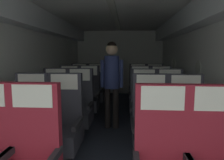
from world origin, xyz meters
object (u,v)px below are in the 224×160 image
seat_d_right_window (140,98)px  seat_e_left_aisle (96,90)px  seat_d_left_aisle (89,97)px  seat_b_left_aisle (63,127)px  seat_c_right_aisle (170,110)px  seat_d_left_window (69,97)px  seat_e_left_window (79,90)px  seat_e_right_aisle (155,91)px  seat_c_left_window (55,108)px  flight_attendant (112,75)px  seat_b_right_aisle (186,130)px  seat_c_right_window (144,110)px  seat_d_right_aisle (161,98)px  seat_c_left_aisle (79,108)px  seat_b_right_window (150,129)px  seat_e_right_window (138,90)px  seat_b_left_window (30,126)px

seat_d_right_window → seat_e_left_aisle: same height
seat_d_left_aisle → seat_b_left_aisle: bearing=-89.9°
seat_c_right_aisle → seat_d_left_window: (-1.98, 0.88, 0.00)m
seat_d_right_window → seat_e_left_window: same height
seat_d_left_window → seat_e_right_aisle: bearing=24.3°
seat_c_right_aisle → seat_e_right_aisle: bearing=90.2°
seat_e_left_window → seat_e_left_aisle: bearing=-1.4°
seat_c_left_window → seat_e_left_window: 1.77m
seat_c_left_window → flight_attendant: size_ratio=0.71×
seat_b_right_aisle → seat_c_right_window: 1.00m
seat_d_right_aisle → flight_attendant: size_ratio=0.71×
seat_c_left_aisle → seat_b_right_aisle: bearing=-30.5°
seat_d_left_aisle → seat_e_left_aisle: same height
seat_d_right_aisle → seat_d_left_window: bearing=179.6°
seat_b_right_window → seat_c_right_aisle: size_ratio=1.00×
seat_d_right_aisle → seat_e_right_window: 0.99m
seat_b_left_window → seat_d_left_aisle: size_ratio=1.00×
seat_e_right_window → seat_c_right_aisle: bearing=-76.2°
seat_b_left_window → seat_c_right_aisle: (1.98, 0.91, 0.00)m
seat_b_right_window → seat_c_left_aisle: (-1.12, 0.89, 0.00)m
seat_d_left_window → seat_d_right_window: bearing=0.2°
seat_d_right_window → seat_e_right_aisle: same height
seat_e_right_aisle → seat_c_left_window: bearing=-137.9°
seat_b_left_aisle → seat_e_left_window: bearing=99.2°
seat_e_right_aisle → seat_d_right_window: bearing=-116.0°
seat_c_left_aisle → flight_attendant: size_ratio=0.71×
seat_e_right_aisle → seat_e_right_window: bearing=-178.1°
seat_d_right_window → flight_attendant: bearing=-140.2°
seat_d_left_aisle → seat_e_right_window: (1.11, 0.88, 0.00)m
seat_b_left_window → seat_b_right_aisle: bearing=-0.3°
seat_d_right_aisle → flight_attendant: bearing=-155.8°
flight_attendant → seat_e_right_aisle: bearing=68.1°
seat_b_right_window → seat_d_right_aisle: 1.81m
seat_e_left_window → seat_e_left_aisle: 0.44m
flight_attendant → seat_d_left_window: bearing=168.8°
seat_b_left_aisle → seat_e_right_aisle: (1.54, 2.67, 0.00)m
seat_b_left_aisle → seat_d_left_window: same height
seat_b_left_window → seat_e_left_aisle: same height
seat_b_right_aisle → seat_c_left_window: bearing=155.3°
seat_b_left_aisle → seat_c_left_aisle: 0.89m
seat_c_left_window → seat_d_left_aisle: bearing=64.2°
seat_b_right_window → seat_d_left_window: 2.36m
seat_d_left_aisle → seat_e_left_window: size_ratio=1.00×
seat_c_right_window → seat_b_left_window: bearing=-150.2°
seat_b_left_window → seat_c_left_aisle: 1.00m
seat_b_right_window → seat_d_right_window: size_ratio=1.00×
seat_b_left_aisle → seat_d_right_aisle: same height
seat_e_left_aisle → seat_b_right_window: bearing=-67.5°
seat_e_left_aisle → flight_attendant: size_ratio=0.71×
seat_c_right_aisle → seat_b_right_aisle: bearing=-90.0°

